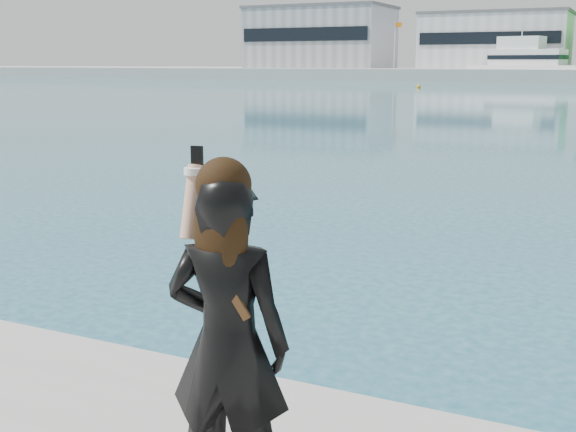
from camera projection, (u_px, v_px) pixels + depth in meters
name	position (u px, v px, depth m)	size (l,w,h in m)	color
warehouse_grey_left	(321.00, 37.00, 138.65)	(26.52, 16.36, 11.50)	gray
warehouse_white	(496.00, 40.00, 124.88)	(24.48, 15.35, 9.50)	silver
flagpole_left	(395.00, 42.00, 125.51)	(1.28, 0.16, 8.00)	silver
motor_yacht	(530.00, 65.00, 111.36)	(20.32, 9.43, 9.15)	white
buoy_far	(419.00, 88.00, 88.06)	(0.50, 0.50, 0.50)	#EEA20C
woman	(227.00, 334.00, 3.62)	(0.70, 0.52, 1.86)	black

